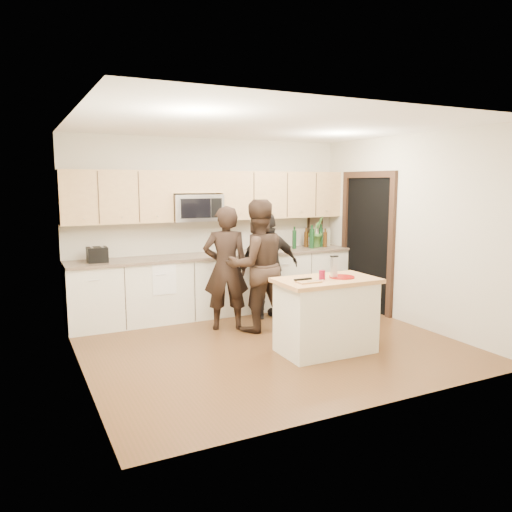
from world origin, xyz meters
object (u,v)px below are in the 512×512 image
toaster (97,255)px  woman_right (269,266)px  island (326,315)px  woman_center (257,266)px  woman_left (226,268)px

toaster → woman_right: (2.38, -0.54, -0.25)m
woman_right → toaster: bearing=-6.7°
island → woman_right: 1.71m
toaster → woman_center: (1.94, -1.03, -0.14)m
island → woman_center: (-0.34, 1.18, 0.45)m
toaster → island: bearing=-44.2°
woman_center → woman_right: bearing=-129.2°
toaster → woman_left: 1.78m
island → woman_center: 1.31m
woman_left → island: bearing=135.3°
toaster → woman_right: size_ratio=0.17×
toaster → woman_center: bearing=-28.1°
island → toaster: size_ratio=4.56×
toaster → woman_right: 2.46m
woman_left → woman_center: size_ratio=0.95×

